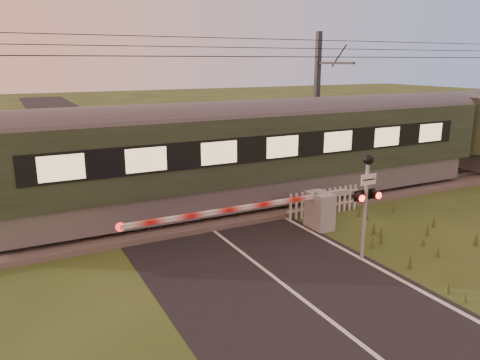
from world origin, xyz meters
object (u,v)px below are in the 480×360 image
boom_gate (311,210)px  catenary_mast (317,106)px  train (452,133)px  crossing_signal (366,188)px  picket_fence (324,202)px

boom_gate → catenary_mast: bearing=52.8°
train → crossing_signal: bearing=-151.3°
crossing_signal → catenary_mast: 8.84m
train → picket_fence: (-8.69, -1.89, -1.64)m
train → boom_gate: train is taller
boom_gate → crossing_signal: (-0.08, -2.58, 1.37)m
train → boom_gate: (-10.03, -2.95, -1.45)m
crossing_signal → picket_fence: bearing=68.7°
crossing_signal → catenary_mast: size_ratio=0.45×
train → crossing_signal: size_ratio=13.28×
crossing_signal → boom_gate: bearing=88.3°
picket_fence → catenary_mast: 5.69m
crossing_signal → picket_fence: crossing_signal is taller
boom_gate → picket_fence: bearing=38.3°
picket_fence → catenary_mast: size_ratio=0.46×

